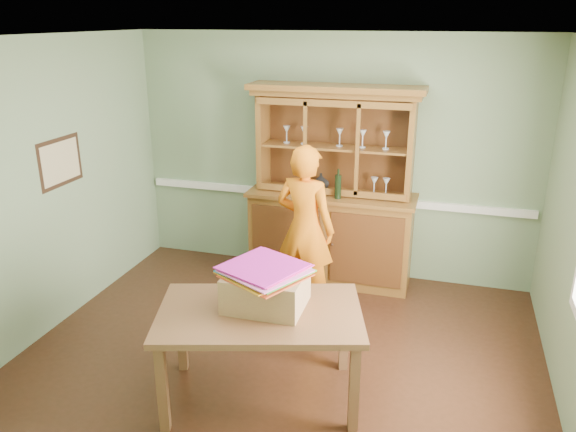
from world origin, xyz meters
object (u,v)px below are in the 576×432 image
(china_hutch, at_px, (332,215))
(person, at_px, (305,228))
(dining_table, at_px, (260,322))
(cardboard_box, at_px, (266,290))

(china_hutch, bearing_deg, person, -99.11)
(china_hutch, relative_size, person, 1.28)
(dining_table, xyz_separation_m, cardboard_box, (0.02, 0.09, 0.23))
(dining_table, distance_m, person, 1.56)
(dining_table, height_order, person, person)
(china_hutch, height_order, dining_table, china_hutch)
(china_hutch, xyz_separation_m, cardboard_box, (-0.04, -2.18, 0.13))
(cardboard_box, bearing_deg, china_hutch, 89.05)
(dining_table, relative_size, person, 1.01)
(dining_table, height_order, cardboard_box, cardboard_box)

